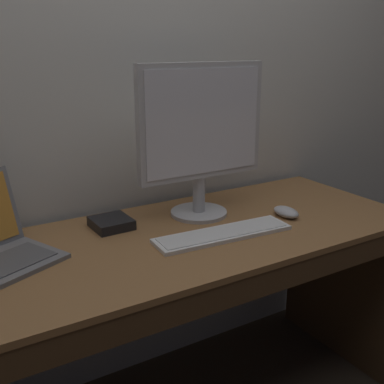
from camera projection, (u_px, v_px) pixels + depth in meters
The scene contains 5 objects.
desk at pixel (176, 304), 1.61m from camera, with size 1.74×0.66×0.74m.
external_monitor at pixel (202, 132), 1.64m from camera, with size 0.49×0.21×0.55m.
wired_keyboard at pixel (223, 234), 1.55m from camera, with size 0.48×0.15×0.02m.
computer_mouse at pixel (286, 212), 1.72m from camera, with size 0.07×0.11×0.04m, color #B7B7BC.
external_drive_box at pixel (111, 223), 1.61m from camera, with size 0.13×0.13×0.03m, color black.
Camera 1 is at (-0.69, -1.26, 1.35)m, focal length 43.97 mm.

